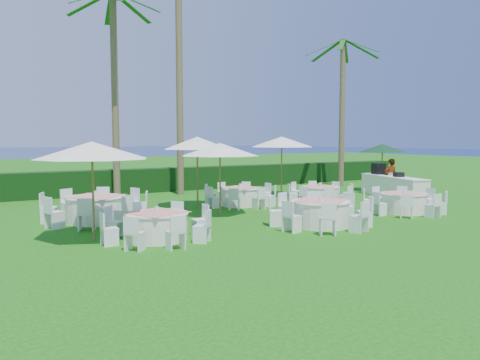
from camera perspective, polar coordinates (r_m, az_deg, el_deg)
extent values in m
plane|color=#13580F|center=(13.92, 6.57, -6.21)|extent=(120.00, 120.00, 0.00)
cube|color=black|center=(24.38, -10.83, -0.02)|extent=(34.00, 1.00, 1.20)
plane|color=#081A54|center=(113.16, -26.73, 3.10)|extent=(260.00, 260.00, 0.00)
cylinder|color=white|center=(12.79, -10.08, -5.64)|extent=(1.63, 1.63, 0.71)
cylinder|color=white|center=(12.72, -10.11, -4.03)|extent=(1.70, 1.70, 0.03)
cube|color=#E99081|center=(12.72, -10.11, -3.92)|extent=(1.71, 1.71, 0.01)
cylinder|color=silver|center=(12.71, -10.12, -3.54)|extent=(0.11, 0.11, 0.15)
cube|color=white|center=(13.26, -4.91, -4.89)|extent=(0.40, 0.40, 0.85)
cube|color=white|center=(13.92, -7.90, -4.44)|extent=(0.56, 0.56, 0.85)
cube|color=white|center=(13.96, -11.92, -4.48)|extent=(0.40, 0.40, 0.85)
cube|color=white|center=(13.35, -15.08, -4.98)|extent=(0.56, 0.56, 0.85)
cube|color=white|center=(12.40, -15.64, -5.75)|extent=(0.40, 0.40, 0.85)
cube|color=white|center=(11.65, -12.71, -6.37)|extent=(0.56, 0.56, 0.85)
cube|color=white|center=(11.61, -7.88, -6.34)|extent=(0.40, 0.40, 0.85)
cube|color=white|center=(12.30, -4.66, -5.66)|extent=(0.56, 0.56, 0.85)
cylinder|color=white|center=(14.76, 9.76, -4.10)|extent=(1.75, 1.75, 0.76)
cylinder|color=white|center=(14.71, 9.78, -2.60)|extent=(1.83, 1.83, 0.03)
cube|color=#E99081|center=(14.70, 9.78, -2.50)|extent=(1.97, 1.97, 0.01)
cylinder|color=silver|center=(14.69, 9.79, -2.17)|extent=(0.12, 0.12, 0.16)
cube|color=white|center=(15.86, 12.72, -3.24)|extent=(0.51, 0.51, 0.91)
cube|color=white|center=(16.09, 9.05, -3.06)|extent=(0.59, 0.59, 0.91)
cube|color=white|center=(15.60, 5.71, -3.28)|extent=(0.51, 0.51, 0.91)
cube|color=white|center=(14.61, 4.43, -3.83)|extent=(0.59, 0.59, 0.91)
cube|color=white|center=(13.69, 6.33, -4.45)|extent=(0.51, 0.51, 0.91)
cube|color=white|center=(13.42, 10.62, -4.70)|extent=(0.59, 0.59, 0.91)
cube|color=white|center=(13.99, 14.29, -4.37)|extent=(0.51, 0.51, 0.91)
cube|color=white|center=(15.01, 14.95, -3.75)|extent=(0.59, 0.59, 0.91)
cylinder|color=white|center=(18.21, 19.37, -2.70)|extent=(1.60, 1.60, 0.69)
cylinder|color=white|center=(18.17, 19.40, -1.58)|extent=(1.66, 1.66, 0.03)
cube|color=#E99081|center=(18.17, 19.40, -1.51)|extent=(1.71, 1.71, 0.01)
cylinder|color=silver|center=(18.16, 19.41, -1.24)|extent=(0.11, 0.11, 0.15)
cube|color=white|center=(19.44, 19.16, -2.02)|extent=(0.55, 0.55, 0.83)
cube|color=white|center=(19.05, 16.57, -2.09)|extent=(0.40, 0.40, 0.83)
cube|color=white|center=(18.17, 15.44, -2.39)|extent=(0.55, 0.55, 0.83)
cube|color=white|center=(17.30, 16.63, -2.79)|extent=(0.40, 0.40, 0.83)
cube|color=white|center=(16.97, 19.63, -3.02)|extent=(0.55, 0.55, 0.83)
cube|color=white|center=(17.41, 22.45, -2.91)|extent=(0.40, 0.40, 0.83)
cube|color=white|center=(18.33, 23.28, -2.56)|extent=(0.55, 0.55, 0.83)
cube|color=white|center=(19.15, 21.86, -2.20)|extent=(0.40, 0.40, 0.83)
cylinder|color=white|center=(16.00, -17.22, -3.46)|extent=(1.86, 1.86, 0.81)
cylinder|color=white|center=(15.95, -17.26, -1.99)|extent=(1.94, 1.94, 0.03)
cube|color=#E99081|center=(15.95, -17.26, -1.90)|extent=(2.12, 2.12, 0.01)
cylinder|color=silver|center=(15.94, -17.27, -1.60)|extent=(0.13, 0.13, 0.17)
cube|color=white|center=(16.86, -13.19, -2.67)|extent=(0.59, 0.59, 0.97)
cube|color=white|center=(17.41, -16.43, -2.50)|extent=(0.59, 0.59, 0.97)
cube|color=white|center=(17.19, -20.04, -2.70)|extent=(0.59, 0.59, 0.97)
cube|color=white|center=(16.30, -22.28, -3.18)|extent=(0.59, 0.59, 0.97)
cube|color=white|center=(15.21, -21.71, -3.72)|extent=(0.59, 0.59, 0.97)
cube|color=white|center=(14.58, -18.19, -3.98)|extent=(0.59, 0.59, 0.97)
cube|color=white|center=(14.84, -13.97, -3.72)|extent=(0.59, 0.59, 0.97)
cube|color=white|center=(15.81, -12.02, -3.15)|extent=(0.59, 0.59, 0.97)
cylinder|color=white|center=(19.06, 0.03, -2.08)|extent=(1.61, 1.61, 0.70)
cylinder|color=white|center=(19.01, 0.03, -1.01)|extent=(1.67, 1.67, 0.03)
cube|color=#E99081|center=(19.01, 0.03, -0.93)|extent=(1.74, 1.74, 0.01)
cylinder|color=silver|center=(19.00, 0.03, -0.68)|extent=(0.11, 0.11, 0.15)
cube|color=white|center=(19.78, 3.02, -1.62)|extent=(0.42, 0.42, 0.84)
cube|color=white|center=(20.27, 0.67, -1.45)|extent=(0.55, 0.55, 0.84)
cube|color=white|center=(20.08, -2.01, -1.52)|extent=(0.42, 0.42, 0.84)
cube|color=white|center=(19.31, -3.64, -1.79)|extent=(0.55, 0.55, 0.84)
cube|color=white|center=(18.37, -3.19, -2.13)|extent=(0.42, 0.42, 0.84)
cube|color=white|center=(17.82, -0.69, -2.35)|extent=(0.55, 0.55, 0.84)
cube|color=white|center=(18.04, 2.31, -2.26)|extent=(0.42, 0.42, 0.84)
cube|color=white|center=(18.87, 3.79, -1.95)|extent=(0.55, 0.55, 0.84)
cylinder|color=white|center=(20.23, 9.75, -1.79)|extent=(1.53, 1.53, 0.66)
cylinder|color=white|center=(20.19, 9.77, -0.83)|extent=(1.59, 1.59, 0.03)
cube|color=#E99081|center=(20.19, 9.77, -0.76)|extent=(1.74, 1.74, 0.01)
cylinder|color=silver|center=(20.18, 9.77, -0.51)|extent=(0.11, 0.11, 0.14)
cube|color=white|center=(21.26, 11.37, -1.31)|extent=(0.47, 0.47, 0.80)
cube|color=white|center=(21.37, 8.94, -1.24)|extent=(0.50, 0.50, 0.80)
cube|color=white|center=(20.84, 6.92, -1.37)|extent=(0.47, 0.47, 0.80)
cube|color=white|center=(19.95, 6.44, -1.65)|extent=(0.50, 0.50, 0.80)
cube|color=white|center=(19.20, 7.96, -1.92)|extent=(0.47, 0.47, 0.80)
cube|color=white|center=(19.08, 10.67, -2.01)|extent=(0.50, 0.50, 0.80)
cube|color=white|center=(19.65, 12.77, -1.84)|extent=(0.47, 0.47, 0.80)
cube|color=white|center=(20.56, 12.97, -1.55)|extent=(0.50, 0.50, 0.80)
cylinder|color=brown|center=(12.89, -17.47, -1.60)|extent=(0.06, 0.06, 2.53)
cone|color=white|center=(12.81, -17.60, 3.47)|extent=(2.99, 2.99, 0.46)
sphere|color=brown|center=(12.81, -17.62, 4.18)|extent=(0.10, 0.10, 0.10)
cylinder|color=brown|center=(16.41, -2.44, -0.13)|extent=(0.06, 0.06, 2.46)
cone|color=white|center=(16.34, -2.46, 3.75)|extent=(2.79, 2.79, 0.44)
sphere|color=brown|center=(16.34, -2.46, 4.28)|extent=(0.10, 0.10, 0.10)
cylinder|color=brown|center=(18.27, -5.21, 0.72)|extent=(0.06, 0.06, 2.68)
cone|color=white|center=(18.22, -5.24, 4.51)|extent=(2.72, 2.72, 0.48)
sphere|color=brown|center=(18.22, -5.24, 5.04)|extent=(0.11, 0.11, 0.11)
cylinder|color=brown|center=(22.00, 5.08, 1.48)|extent=(0.07, 0.07, 2.71)
cone|color=white|center=(21.96, 5.11, 4.66)|extent=(2.90, 2.90, 0.49)
sphere|color=brown|center=(21.96, 5.11, 5.10)|extent=(0.11, 0.11, 0.11)
cylinder|color=brown|center=(25.20, 16.91, 1.33)|extent=(0.06, 0.06, 2.36)
cone|color=#0E3619|center=(25.16, 16.97, 3.75)|extent=(2.34, 2.34, 0.43)
sphere|color=brown|center=(25.16, 16.98, 4.08)|extent=(0.09, 0.09, 0.09)
cube|color=white|center=(22.71, 18.14, -0.86)|extent=(2.00, 4.30, 0.95)
cube|color=white|center=(22.67, 18.18, 0.39)|extent=(2.07, 4.37, 0.04)
cube|color=black|center=(23.73, 16.54, 1.32)|extent=(0.62, 0.69, 0.53)
cube|color=black|center=(22.31, 18.77, 0.63)|extent=(0.46, 0.46, 0.21)
imported|color=gray|center=(23.20, 17.86, 0.30)|extent=(0.74, 0.58, 1.79)
cylinder|color=brown|center=(22.65, -15.00, 9.84)|extent=(0.32, 0.32, 9.35)
cube|color=#145014|center=(24.05, -13.03, 19.73)|extent=(2.15, 1.07, 1.00)
cube|color=#145014|center=(24.44, -15.59, 19.43)|extent=(0.60, 2.22, 1.00)
cube|color=#145014|center=(23.81, -17.83, 19.77)|extent=(1.90, 1.59, 1.00)
cube|color=#145014|center=(23.01, -12.56, 20.43)|extent=(1.90, 1.59, 1.00)
cylinder|color=brown|center=(23.07, -7.40, 12.30)|extent=(0.32, 0.32, 11.29)
cylinder|color=brown|center=(27.56, 12.34, 7.92)|extent=(0.32, 0.32, 8.31)
cube|color=#145014|center=(28.47, 14.55, 15.22)|extent=(2.18, 0.95, 1.00)
cube|color=#145014|center=(29.07, 12.66, 15.04)|extent=(1.83, 1.68, 1.00)
cube|color=#145014|center=(28.63, 10.61, 15.23)|extent=(0.73, 2.21, 1.00)
cube|color=#145014|center=(27.56, 10.34, 15.64)|extent=(2.18, 0.95, 1.00)
cube|color=#145014|center=(26.92, 12.28, 15.86)|extent=(1.83, 1.68, 1.00)
cube|color=#145014|center=(27.39, 14.44, 15.63)|extent=(0.73, 2.21, 1.00)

